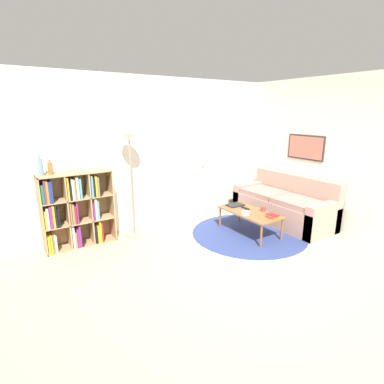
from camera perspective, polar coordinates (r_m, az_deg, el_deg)
name	(u,v)px	position (r m, az deg, el deg)	size (l,w,h in m)	color
ground_plane	(261,283)	(3.90, 12.95, -16.59)	(14.00, 14.00, 0.00)	tan
wall_back	(161,153)	(5.45, -5.84, 7.31)	(7.62, 0.11, 2.60)	silver
wall_right	(304,151)	(5.99, 20.60, 7.25)	(0.08, 5.53, 2.60)	silver
rug	(249,233)	(5.27, 10.75, -7.69)	(1.94, 1.94, 0.01)	navy
bookshelf	(75,210)	(4.87, -21.46, -3.22)	(1.04, 0.34, 1.15)	tan
floor_lamp	(130,154)	(4.84, -11.76, 7.10)	(0.31, 0.31, 1.70)	gray
couch	(285,206)	(5.91, 17.23, -2.54)	(0.82, 1.87, 0.86)	tan
coffee_table	(250,214)	(5.15, 10.94, -4.05)	(0.55, 1.08, 0.39)	brown
laptop	(235,205)	(5.42, 8.22, -2.44)	(0.30, 0.22, 0.02)	black
bowl	(245,213)	(4.96, 10.15, -3.99)	(0.13, 0.13, 0.05)	silver
book_stack_on_table	(272,216)	(4.91, 15.06, -4.44)	(0.13, 0.19, 0.06)	orange
cup	(263,209)	(5.19, 13.42, -3.12)	(0.08, 0.08, 0.08)	#A33D33
remote	(245,208)	(5.27, 10.11, -3.02)	(0.04, 0.17, 0.02)	black
bottle_left	(41,167)	(4.65, -26.89, 4.24)	(0.06, 0.06, 0.29)	#6B93A3
bottle_middle	(50,168)	(4.68, -25.38, 4.07)	(0.07, 0.07, 0.21)	olive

